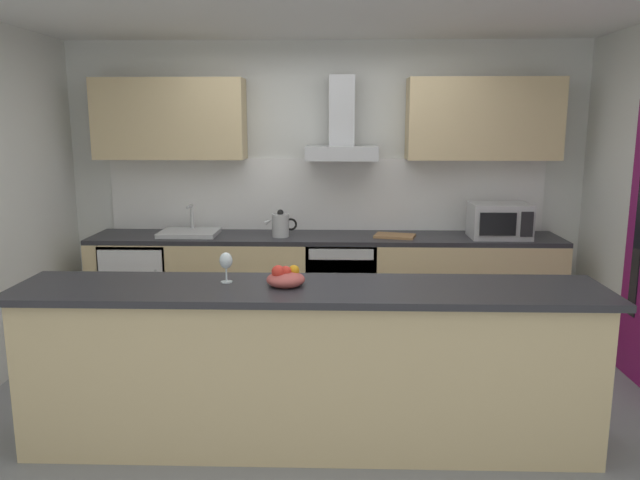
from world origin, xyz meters
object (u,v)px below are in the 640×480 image
microwave (499,221)px  kettle (281,225)px  oven (341,285)px  fruit_bowl (285,278)px  refrigerator (142,287)px  sink (189,232)px  chopping_board (395,236)px  wine_glass (226,262)px  range_hood (342,133)px

microwave → kettle: 1.89m
oven → kettle: size_ratio=2.77×
oven → fruit_bowl: 2.02m
refrigerator → microwave: bearing=-0.5°
sink → chopping_board: bearing=-1.1°
sink → kettle: 0.82m
kettle → wine_glass: bearing=-94.6°
sink → fruit_bowl: (1.02, -1.92, 0.09)m
wine_glass → range_hood: bearing=71.2°
range_hood → wine_glass: bearing=-108.8°
wine_glass → oven: bearing=70.0°
sink → chopping_board: (1.81, -0.03, -0.02)m
sink → range_hood: 1.60m
fruit_bowl → chopping_board: bearing=67.2°
oven → range_hood: bearing=90.0°
refrigerator → microwave: size_ratio=1.70×
wine_glass → fruit_bowl: wine_glass is taller
range_hood → kettle: bearing=-162.8°
chopping_board → kettle: bearing=-179.4°
sink → chopping_board: size_ratio=1.47×
refrigerator → range_hood: range_hood is taller
wine_glass → refrigerator: bearing=121.0°
refrigerator → kettle: bearing=-1.4°
microwave → sink: bearing=179.2°
refrigerator → wine_glass: wine_glass is taller
kettle → range_hood: bearing=17.2°
oven → range_hood: size_ratio=1.11×
oven → sink: size_ratio=1.60×
microwave → wine_glass: microwave is taller
oven → refrigerator: oven is taller
oven → microwave: microwave is taller
kettle → chopping_board: bearing=0.6°
microwave → kettle: bearing=-179.8°
wine_glass → sink: bearing=109.7°
range_hood → wine_glass: size_ratio=4.05×
oven → kettle: bearing=-176.3°
microwave → range_hood: 1.56m
fruit_bowl → microwave: bearing=48.1°
oven → kettle: 0.76m
range_hood → chopping_board: size_ratio=2.12×
oven → sink: (-1.34, 0.01, 0.47)m
sink → kettle: size_ratio=1.73×
sink → fruit_bowl: sink is taller
range_hood → fruit_bowl: (-0.33, -2.04, -0.77)m
wine_glass → chopping_board: size_ratio=0.52×
sink → range_hood: range_hood is taller
fruit_bowl → sink: bearing=117.9°
fruit_bowl → chopping_board: fruit_bowl is taller
sink → chopping_board: sink is taller
refrigerator → microwave: (3.15, -0.03, 0.62)m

